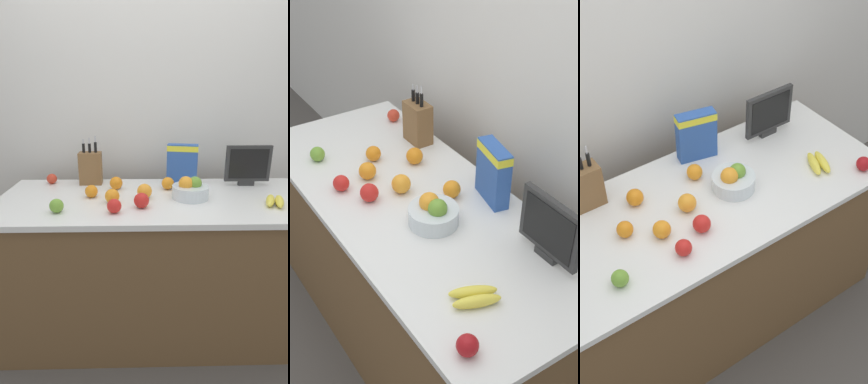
# 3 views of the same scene
# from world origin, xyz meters

# --- Properties ---
(ground_plane) EXTENTS (14.00, 14.00, 0.00)m
(ground_plane) POSITION_xyz_m (0.00, 0.00, 0.00)
(ground_plane) COLOR #514C47
(wall_back) EXTENTS (9.00, 0.06, 2.60)m
(wall_back) POSITION_xyz_m (0.00, 0.60, 1.30)
(wall_back) COLOR silver
(wall_back) RESTS_ON ground_plane
(counter) EXTENTS (1.86, 0.77, 0.86)m
(counter) POSITION_xyz_m (0.00, 0.00, 0.43)
(counter) COLOR brown
(counter) RESTS_ON ground_plane
(knife_block) EXTENTS (0.14, 0.09, 0.31)m
(knife_block) POSITION_xyz_m (-0.43, 0.28, 0.97)
(knife_block) COLOR brown
(knife_block) RESTS_ON counter
(small_monitor) EXTENTS (0.29, 0.03, 0.26)m
(small_monitor) POSITION_xyz_m (0.58, 0.22, 1.00)
(small_monitor) COLOR #2D2D2D
(small_monitor) RESTS_ON counter
(cereal_box) EXTENTS (0.21, 0.11, 0.26)m
(cereal_box) POSITION_xyz_m (0.17, 0.29, 1.00)
(cereal_box) COLOR #2D56A8
(cereal_box) RESTS_ON counter
(fruit_bowl) EXTENTS (0.21, 0.21, 0.13)m
(fruit_bowl) POSITION_xyz_m (0.17, -0.02, 0.91)
(fruit_bowl) COLOR silver
(fruit_bowl) RESTS_ON counter
(banana_bunch) EXTENTS (0.15, 0.19, 0.04)m
(banana_bunch) POSITION_xyz_m (0.61, -0.13, 0.88)
(banana_bunch) COLOR yellow
(banana_bunch) RESTS_ON counter
(apple_by_knife_block) EXTENTS (0.07, 0.07, 0.07)m
(apple_by_knife_block) POSITION_xyz_m (0.77, -0.28, 0.90)
(apple_by_knife_block) COLOR #A31419
(apple_by_knife_block) RESTS_ON counter
(apple_rear) EXTENTS (0.08, 0.08, 0.08)m
(apple_rear) POSITION_xyz_m (-0.11, -0.16, 0.90)
(apple_rear) COLOR red
(apple_rear) RESTS_ON counter
(apple_middle) EXTENTS (0.07, 0.07, 0.07)m
(apple_middle) POSITION_xyz_m (-0.25, -0.23, 0.90)
(apple_middle) COLOR red
(apple_middle) RESTS_ON counter
(apple_leftmost) EXTENTS (0.07, 0.07, 0.07)m
(apple_leftmost) POSITION_xyz_m (-0.53, -0.22, 0.90)
(apple_leftmost) COLOR #6B9E33
(apple_leftmost) RESTS_ON counter
(apple_front) EXTENTS (0.07, 0.07, 0.07)m
(apple_front) POSITION_xyz_m (-0.69, 0.29, 0.89)
(apple_front) COLOR red
(apple_front) RESTS_ON counter
(orange_by_cereal) EXTENTS (0.07, 0.07, 0.07)m
(orange_by_cereal) POSITION_xyz_m (-0.39, 0.01, 0.90)
(orange_by_cereal) COLOR orange
(orange_by_cereal) RESTS_ON counter
(orange_front_center) EXTENTS (0.09, 0.09, 0.09)m
(orange_front_center) POSITION_xyz_m (-0.09, -0.01, 0.90)
(orange_front_center) COLOR orange
(orange_front_center) RESTS_ON counter
(orange_back_center) EXTENTS (0.08, 0.08, 0.08)m
(orange_back_center) POSITION_xyz_m (-0.26, 0.16, 0.90)
(orange_back_center) COLOR orange
(orange_back_center) RESTS_ON counter
(orange_front_left) EXTENTS (0.08, 0.08, 0.08)m
(orange_front_left) POSITION_xyz_m (-0.27, -0.09, 0.90)
(orange_front_left) COLOR orange
(orange_front_left) RESTS_ON counter
(orange_mid_left) EXTENTS (0.08, 0.08, 0.08)m
(orange_mid_left) POSITION_xyz_m (0.06, 0.15, 0.90)
(orange_mid_left) COLOR orange
(orange_mid_left) RESTS_ON counter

